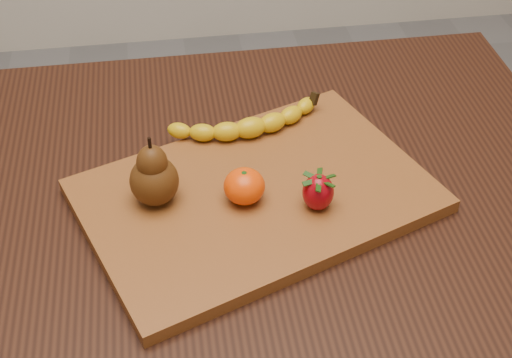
{
  "coord_description": "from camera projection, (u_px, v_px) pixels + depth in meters",
  "views": [
    {
      "loc": [
        -0.09,
        -0.75,
        1.42
      ],
      "look_at": [
        0.02,
        -0.05,
        0.8
      ],
      "focal_mm": 50.0,
      "sensor_mm": 36.0,
      "label": 1
    }
  ],
  "objects": [
    {
      "name": "banana",
      "position": [
        250.0,
        128.0,
        1.03
      ],
      "size": [
        0.2,
        0.09,
        0.03
      ],
      "primitive_type": null,
      "rotation": [
        0.0,
        0.0,
        0.17
      ],
      "color": "#E1B50A",
      "rests_on": "cutting_board"
    },
    {
      "name": "mandarin",
      "position": [
        244.0,
        186.0,
        0.92
      ],
      "size": [
        0.06,
        0.06,
        0.05
      ],
      "primitive_type": "ellipsoid",
      "rotation": [
        0.0,
        0.0,
        -0.1
      ],
      "color": "#F94202",
      "rests_on": "cutting_board"
    },
    {
      "name": "cutting_board",
      "position": [
        256.0,
        196.0,
        0.96
      ],
      "size": [
        0.53,
        0.44,
        0.02
      ],
      "primitive_type": "cube",
      "rotation": [
        0.0,
        0.0,
        0.36
      ],
      "color": "brown",
      "rests_on": "table"
    },
    {
      "name": "pear",
      "position": [
        153.0,
        170.0,
        0.91
      ],
      "size": [
        0.07,
        0.07,
        0.1
      ],
      "primitive_type": null,
      "rotation": [
        0.0,
        0.0,
        -0.05
      ],
      "color": "#4C280C",
      "rests_on": "cutting_board"
    },
    {
      "name": "table",
      "position": [
        238.0,
        231.0,
        1.06
      ],
      "size": [
        1.0,
        0.7,
        0.76
      ],
      "color": "black",
      "rests_on": "ground"
    },
    {
      "name": "strawberry",
      "position": [
        318.0,
        191.0,
        0.91
      ],
      "size": [
        0.05,
        0.05,
        0.05
      ],
      "primitive_type": null,
      "rotation": [
        0.0,
        0.0,
        0.25
      ],
      "color": "#98040E",
      "rests_on": "cutting_board"
    }
  ]
}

